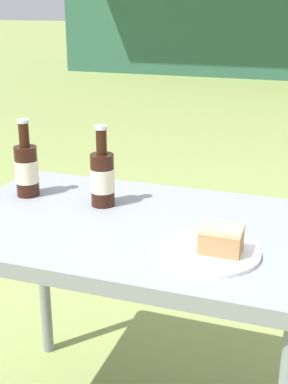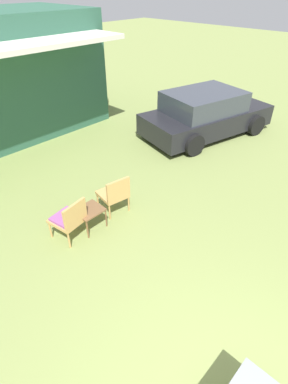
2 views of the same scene
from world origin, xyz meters
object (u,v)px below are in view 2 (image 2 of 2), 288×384
object	(u,v)px
parked_car	(206,114)
wicker_chair_plain	(115,193)
garden_side_table	(90,212)
wicker_chair_cushioned	(69,218)

from	to	relation	value
parked_car	wicker_chair_plain	distance (m)	4.62
parked_car	wicker_chair_plain	bearing A→B (deg)	-155.30
wicker_chair_plain	garden_side_table	bearing A→B (deg)	11.94
wicker_chair_cushioned	wicker_chair_plain	size ratio (longest dim) A/B	1.00
wicker_chair_cushioned	garden_side_table	size ratio (longest dim) A/B	1.70
wicker_chair_plain	garden_side_table	xyz separation A→B (m)	(-0.67, -0.02, -0.08)
parked_car	wicker_chair_cushioned	bearing A→B (deg)	-157.66
parked_car	garden_side_table	bearing A→B (deg)	-156.46
parked_car	garden_side_table	size ratio (longest dim) A/B	8.62
parked_car	wicker_chair_plain	world-z (taller)	parked_car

